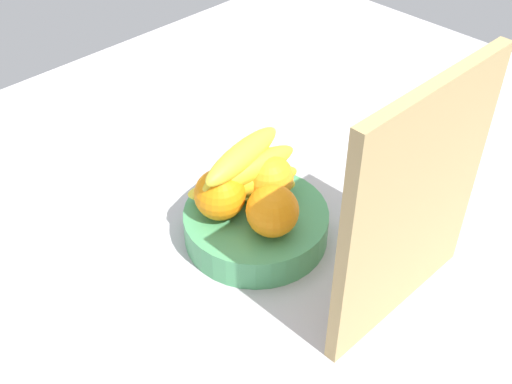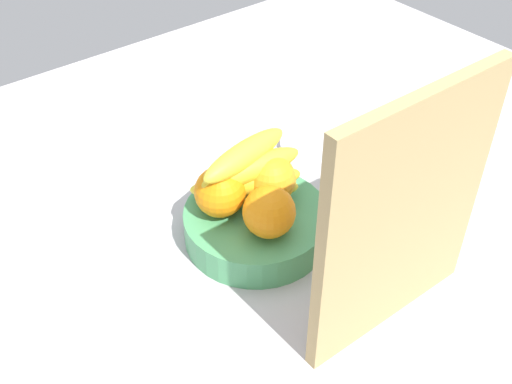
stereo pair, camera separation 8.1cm
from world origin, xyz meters
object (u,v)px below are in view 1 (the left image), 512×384
(orange_front_left, at_px, (272,211))
(orange_front_right, at_px, (269,179))
(banana_bunch, at_px, (245,174))
(jar_lid, at_px, (283,143))
(orange_center, at_px, (220,195))
(fruit_bowl, at_px, (256,224))
(cutting_board, at_px, (414,207))

(orange_front_left, bearing_deg, orange_front_right, -131.72)
(orange_front_left, relative_size, banana_bunch, 0.43)
(orange_front_left, distance_m, banana_bunch, 0.08)
(orange_front_left, distance_m, jar_lid, 0.30)
(orange_center, xyz_separation_m, banana_bunch, (-0.05, 0.00, 0.01))
(fruit_bowl, relative_size, banana_bunch, 1.24)
(banana_bunch, height_order, cutting_board, cutting_board)
(fruit_bowl, height_order, orange_center, orange_center)
(banana_bunch, bearing_deg, orange_front_right, 145.73)
(orange_front_right, relative_size, banana_bunch, 0.43)
(orange_front_right, relative_size, orange_center, 1.00)
(orange_front_left, height_order, orange_center, same)
(jar_lid, bearing_deg, orange_center, 22.55)
(orange_front_left, distance_m, orange_center, 0.09)
(cutting_board, bearing_deg, fruit_bowl, -78.30)
(fruit_bowl, xyz_separation_m, orange_center, (0.04, -0.03, 0.07))
(fruit_bowl, xyz_separation_m, jar_lid, (-0.21, -0.14, -0.02))
(orange_center, distance_m, jar_lid, 0.29)
(orange_front_right, xyz_separation_m, cutting_board, (-0.01, 0.24, 0.09))
(jar_lid, bearing_deg, orange_front_left, 39.84)
(orange_center, relative_size, banana_bunch, 0.43)
(cutting_board, bearing_deg, banana_bunch, -80.98)
(orange_center, bearing_deg, jar_lid, -157.45)
(orange_front_left, bearing_deg, orange_center, -70.06)
(orange_front_right, xyz_separation_m, banana_bunch, (0.03, -0.02, 0.01))
(orange_front_left, height_order, banana_bunch, banana_bunch)
(banana_bunch, relative_size, jar_lid, 2.73)
(orange_center, bearing_deg, orange_front_left, 109.94)
(fruit_bowl, bearing_deg, orange_front_right, -165.38)
(orange_front_left, relative_size, jar_lid, 1.18)
(orange_front_right, height_order, orange_center, same)
(orange_center, bearing_deg, orange_front_right, 162.80)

